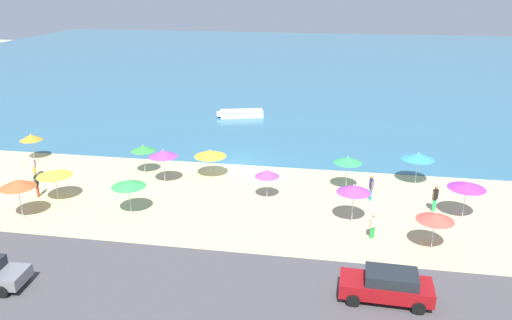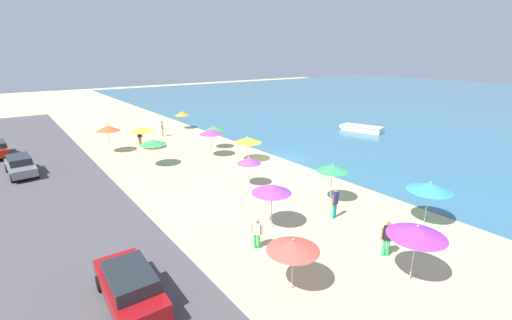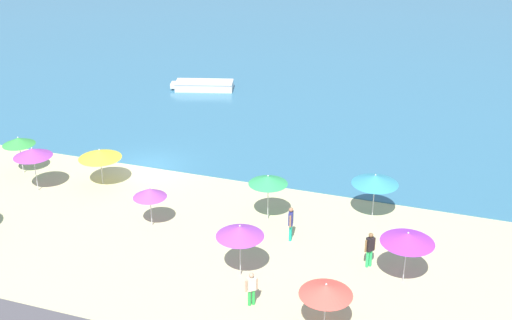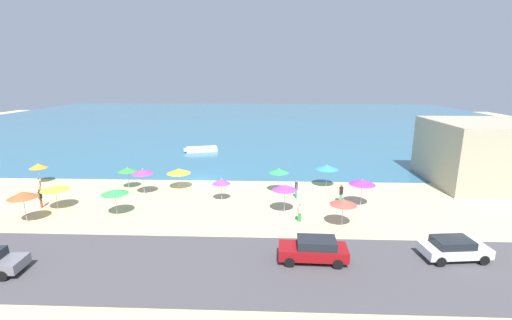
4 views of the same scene
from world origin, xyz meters
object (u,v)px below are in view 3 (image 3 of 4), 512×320
object	(u,v)px
beach_umbrella_12	(150,193)
beach_umbrella_4	(326,290)
beach_umbrella_10	(32,153)
bather_2	(370,248)
skiff_nearshore	(204,86)
beach_umbrella_0	(408,238)
bather_0	(251,287)
beach_umbrella_3	(100,154)
beach_umbrella_9	(268,180)
bather_1	(291,222)
beach_umbrella_6	(375,180)
beach_umbrella_7	(240,231)
beach_umbrella_1	(18,141)

from	to	relation	value
beach_umbrella_12	beach_umbrella_4	bearing A→B (deg)	-27.23
beach_umbrella_4	beach_umbrella_10	distance (m)	19.55
bather_2	skiff_nearshore	distance (m)	27.65
beach_umbrella_0	bather_0	world-z (taller)	beach_umbrella_0
beach_umbrella_3	skiff_nearshore	distance (m)	18.05
beach_umbrella_4	beach_umbrella_9	distance (m)	9.20
beach_umbrella_10	bather_0	bearing A→B (deg)	-22.07
beach_umbrella_0	beach_umbrella_10	distance (m)	21.04
beach_umbrella_0	bather_0	xyz separation A→B (m)	(-5.86, -3.71, -1.39)
beach_umbrella_12	bather_1	size ratio (longest dim) A/B	1.22
beach_umbrella_12	skiff_nearshore	world-z (taller)	beach_umbrella_12
beach_umbrella_6	beach_umbrella_10	size ratio (longest dim) A/B	0.93
beach_umbrella_3	beach_umbrella_6	bearing A→B (deg)	4.25
beach_umbrella_10	beach_umbrella_12	distance (m)	8.17
beach_umbrella_0	beach_umbrella_4	distance (m)	5.12
beach_umbrella_7	bather_1	world-z (taller)	beach_umbrella_7
beach_umbrella_4	bather_0	bearing A→B (deg)	167.97
bather_0	bather_2	distance (m)	6.12
beach_umbrella_6	skiff_nearshore	distance (m)	23.79
beach_umbrella_3	beach_umbrella_12	world-z (taller)	beach_umbrella_3
beach_umbrella_7	beach_umbrella_4	bearing A→B (deg)	-29.98
bather_2	bather_0	bearing A→B (deg)	-133.37
beach_umbrella_9	beach_umbrella_10	size ratio (longest dim) A/B	0.97
beach_umbrella_1	beach_umbrella_12	distance (m)	10.77
beach_umbrella_7	beach_umbrella_12	bearing A→B (deg)	154.97
beach_umbrella_6	beach_umbrella_10	xyz separation A→B (m)	(-18.65, -3.06, 0.17)
bather_2	beach_umbrella_4	bearing A→B (deg)	-100.05
skiff_nearshore	beach_umbrella_12	bearing A→B (deg)	-73.95
beach_umbrella_9	bather_2	distance (m)	6.47
bather_2	skiff_nearshore	world-z (taller)	bather_2
beach_umbrella_3	beach_umbrella_6	size ratio (longest dim) A/B	0.99
beach_umbrella_1	beach_umbrella_6	world-z (taller)	beach_umbrella_6
bather_0	beach_umbrella_9	bearing A→B (deg)	102.28
beach_umbrella_3	beach_umbrella_6	distance (m)	15.61
beach_umbrella_1	bather_1	distance (m)	17.61
beach_umbrella_1	beach_umbrella_7	size ratio (longest dim) A/B	0.90
beach_umbrella_7	bather_0	distance (m)	2.63
bather_0	bather_2	bearing A→B (deg)	46.63
beach_umbrella_9	beach_umbrella_12	xyz separation A→B (m)	(-5.47, -2.51, -0.41)
beach_umbrella_7	bather_2	size ratio (longest dim) A/B	1.46
beach_umbrella_12	bather_2	bearing A→B (deg)	-0.81
beach_umbrella_10	bather_2	distance (m)	19.36
beach_umbrella_9	beach_umbrella_6	bearing A→B (deg)	21.64
beach_umbrella_3	bather_1	distance (m)	12.37
beach_umbrella_9	beach_umbrella_0	bearing A→B (deg)	-24.65
beach_umbrella_1	beach_umbrella_4	distance (m)	22.28
beach_umbrella_1	bather_2	distance (m)	21.79
beach_umbrella_1	bather_2	bearing A→B (deg)	-8.82
bather_0	bather_1	xyz separation A→B (m)	(0.13, 5.54, 0.13)
beach_umbrella_4	bather_0	distance (m)	3.54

